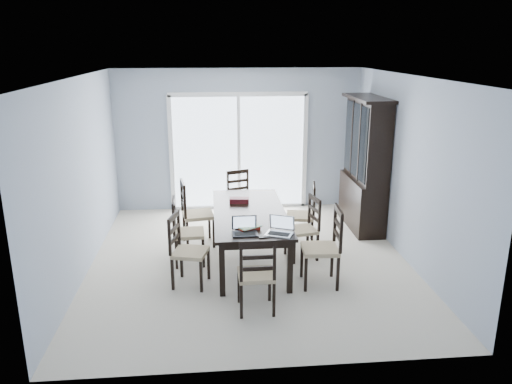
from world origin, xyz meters
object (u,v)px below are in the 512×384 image
dining_table (250,217)px  chair_left_near (183,242)px  china_hutch (365,165)px  chair_left_far (191,206)px  chair_right_far (307,208)px  laptop_silver (279,231)px  game_box (239,200)px  chair_left_mid (182,224)px  cell_phone (263,237)px  hot_tub (218,171)px  chair_end_near (257,268)px  chair_right_mid (308,221)px  chair_end_far (240,192)px  chair_right_near (328,238)px  laptop_dark (245,231)px

dining_table → chair_left_near: chair_left_near is taller
china_hutch → chair_left_far: bearing=-168.9°
dining_table → chair_left_near: size_ratio=2.00×
chair_left_near → chair_right_far: 2.20m
laptop_silver → game_box: (-0.41, 1.34, -0.02)m
chair_left_mid → cell_phone: chair_left_mid is taller
china_hutch → hot_tub: china_hutch is taller
china_hutch → chair_end_near: size_ratio=2.01×
chair_right_mid → chair_right_far: bearing=-21.4°
game_box → hot_tub: hot_tub is taller
laptop_silver → cell_phone: bearing=-134.8°
chair_right_mid → chair_end_far: 1.74m
game_box → laptop_silver: bearing=-73.1°
cell_phone → hot_tub: size_ratio=0.06×
dining_table → chair_left_near: (-0.91, -0.63, -0.09)m
chair_right_near → cell_phone: bearing=106.2°
chair_left_mid → chair_end_near: 1.74m
chair_end_far → cell_phone: size_ratio=9.48×
chair_left_mid → game_box: size_ratio=3.89×
chair_left_near → hot_tub: 4.32m
chair_left_near → chair_right_far: bearing=138.1°
chair_right_far → game_box: 1.08m
chair_right_near → laptop_silver: 0.68m
hot_tub → china_hutch: bearing=-45.0°
laptop_silver → chair_left_near: bearing=-169.9°
chair_left_near → cell_phone: chair_left_near is taller
china_hutch → cell_phone: china_hutch is taller
laptop_silver → cell_phone: (-0.20, -0.08, -0.05)m
cell_phone → chair_right_mid: bearing=44.6°
china_hutch → laptop_dark: china_hutch is taller
chair_right_near → hot_tub: bearing=19.6°
chair_left_far → chair_left_near: bearing=-12.3°
cell_phone → chair_right_far: bearing=52.0°
chair_left_far → laptop_dark: bearing=15.1°
chair_end_far → cell_phone: 2.58m
chair_right_near → chair_end_far: 2.56m
chair_right_mid → laptop_dark: chair_right_mid is taller
laptop_dark → chair_left_near: bearing=162.7°
chair_right_near → laptop_dark: 1.08m
laptop_silver → laptop_dark: bearing=-162.9°
chair_right_far → laptop_silver: 1.64m
chair_left_far → chair_left_mid: bearing=-18.6°
china_hutch → cell_phone: 2.99m
chair_left_near → chair_left_far: 1.33m
chair_left_near → game_box: 1.34m
chair_right_mid → hot_tub: chair_right_mid is taller
chair_right_near → laptop_silver: bearing=103.4°
chair_left_near → laptop_dark: (0.78, -0.24, 0.22)m
china_hutch → chair_left_mid: bearing=-157.5°
laptop_dark → game_box: laptop_dark is taller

